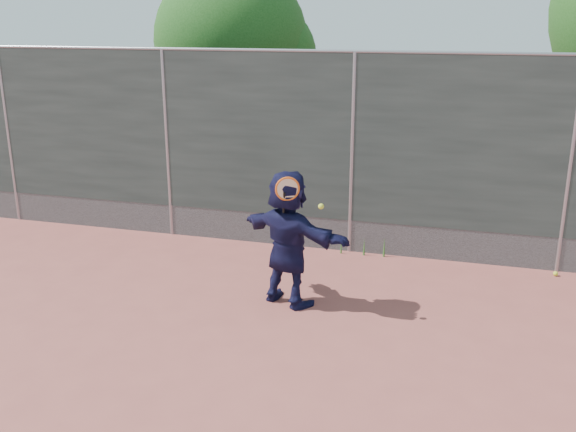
# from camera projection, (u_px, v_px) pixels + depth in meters

# --- Properties ---
(ground) EXTENTS (80.00, 80.00, 0.00)m
(ground) POSITION_uv_depth(u_px,v_px,m) (287.00, 362.00, 6.72)
(ground) COLOR #9E4C42
(ground) RESTS_ON ground
(player) EXTENTS (1.66, 1.11, 1.72)m
(player) POSITION_uv_depth(u_px,v_px,m) (288.00, 238.00, 7.89)
(player) COLOR #141438
(player) RESTS_ON ground
(ball_ground) EXTENTS (0.07, 0.07, 0.07)m
(ball_ground) POSITION_uv_depth(u_px,v_px,m) (556.00, 274.00, 8.96)
(ball_ground) COLOR #C9D62F
(ball_ground) RESTS_ON ground
(fence) EXTENTS (20.00, 0.06, 3.03)m
(fence) POSITION_uv_depth(u_px,v_px,m) (352.00, 150.00, 9.47)
(fence) COLOR #38423D
(fence) RESTS_ON ground
(swing_action) EXTENTS (0.59, 0.16, 0.51)m
(swing_action) POSITION_uv_depth(u_px,v_px,m) (291.00, 192.00, 7.49)
(swing_action) COLOR orange
(swing_action) RESTS_ON ground
(tree_left) EXTENTS (3.15, 3.00, 4.53)m
(tree_left) POSITION_uv_depth(u_px,v_px,m) (239.00, 45.00, 12.61)
(tree_left) COLOR #382314
(tree_left) RESTS_ON ground
(weed_clump) EXTENTS (0.68, 0.07, 0.30)m
(weed_clump) POSITION_uv_depth(u_px,v_px,m) (367.00, 247.00, 9.71)
(weed_clump) COLOR #387226
(weed_clump) RESTS_ON ground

